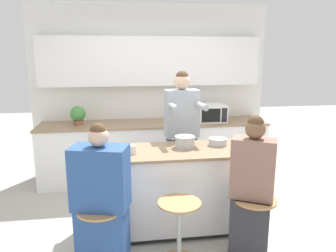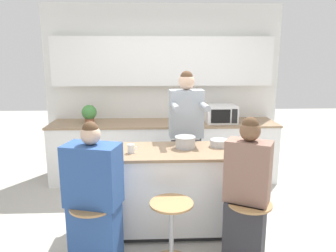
{
  "view_description": "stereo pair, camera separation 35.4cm",
  "coord_description": "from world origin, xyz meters",
  "views": [
    {
      "loc": [
        -0.51,
        -3.36,
        1.94
      ],
      "look_at": [
        0.0,
        0.07,
        1.18
      ],
      "focal_mm": 35.0,
      "sensor_mm": 36.0,
      "label": 1
    },
    {
      "loc": [
        -0.15,
        -3.39,
        1.94
      ],
      "look_at": [
        0.0,
        0.07,
        1.18
      ],
      "focal_mm": 35.0,
      "sensor_mm": 36.0,
      "label": 2
    }
  ],
  "objects": [
    {
      "name": "bar_stool_rightmost",
      "position": [
        0.71,
        -0.68,
        0.36
      ],
      "size": [
        0.4,
        0.4,
        0.62
      ],
      "color": "tan",
      "rests_on": "ground_plane"
    },
    {
      "name": "microwave",
      "position": [
        0.87,
        1.49,
        1.04
      ],
      "size": [
        0.46,
        0.39,
        0.26
      ],
      "color": "white",
      "rests_on": "back_counter"
    },
    {
      "name": "bar_stool_leftmost",
      "position": [
        -0.71,
        -0.67,
        0.36
      ],
      "size": [
        0.4,
        0.4,
        0.62
      ],
      "color": "tan",
      "rests_on": "ground_plane"
    },
    {
      "name": "cooking_pot",
      "position": [
        0.19,
        0.07,
        0.99
      ],
      "size": [
        0.32,
        0.23,
        0.13
      ],
      "color": "#B7BABC",
      "rests_on": "kitchen_island"
    },
    {
      "name": "ground_plane",
      "position": [
        0.0,
        0.0,
        0.0
      ],
      "size": [
        16.0,
        16.0,
        0.0
      ],
      "primitive_type": "plane",
      "color": "#B2ADA3"
    },
    {
      "name": "banana_bunch",
      "position": [
        -0.68,
        0.08,
        0.95
      ],
      "size": [
        0.18,
        0.13,
        0.06
      ],
      "color": "yellow",
      "rests_on": "kitchen_island"
    },
    {
      "name": "kitchen_island",
      "position": [
        0.0,
        0.0,
        0.47
      ],
      "size": [
        1.77,
        0.69,
        0.93
      ],
      "color": "black",
      "rests_on": "ground_plane"
    },
    {
      "name": "person_wrapped_blanket",
      "position": [
        -0.7,
        -0.64,
        0.65
      ],
      "size": [
        0.53,
        0.4,
        1.38
      ],
      "rotation": [
        0.0,
        0.0,
        -0.26
      ],
      "color": "#2D5193",
      "rests_on": "ground_plane"
    },
    {
      "name": "coffee_cup_near",
      "position": [
        -0.39,
        -0.09,
        0.97
      ],
      "size": [
        0.11,
        0.07,
        0.09
      ],
      "color": "white",
      "rests_on": "kitchen_island"
    },
    {
      "name": "person_seated_near",
      "position": [
        0.69,
        -0.64,
        0.64
      ],
      "size": [
        0.45,
        0.4,
        1.41
      ],
      "rotation": [
        0.0,
        0.0,
        -0.49
      ],
      "color": "#333338",
      "rests_on": "ground_plane"
    },
    {
      "name": "wall_back",
      "position": [
        0.0,
        1.87,
        1.54
      ],
      "size": [
        3.73,
        0.22,
        2.7
      ],
      "color": "silver",
      "rests_on": "ground_plane"
    },
    {
      "name": "fruit_bowl",
      "position": [
        0.58,
        0.11,
        0.96
      ],
      "size": [
        0.21,
        0.21,
        0.08
      ],
      "color": "#B7BABC",
      "rests_on": "kitchen_island"
    },
    {
      "name": "back_counter",
      "position": [
        0.0,
        1.53,
        0.46
      ],
      "size": [
        3.46,
        0.7,
        0.91
      ],
      "color": "white",
      "rests_on": "ground_plane"
    },
    {
      "name": "bar_stool_center",
      "position": [
        0.0,
        -0.64,
        0.36
      ],
      "size": [
        0.4,
        0.4,
        0.62
      ],
      "color": "tan",
      "rests_on": "ground_plane"
    },
    {
      "name": "potted_plant",
      "position": [
        -1.13,
        1.53,
        1.06
      ],
      "size": [
        0.22,
        0.22,
        0.28
      ],
      "color": "#93563D",
      "rests_on": "back_counter"
    },
    {
      "name": "person_cooking",
      "position": [
        0.25,
        0.58,
        0.87
      ],
      "size": [
        0.44,
        0.57,
        1.74
      ],
      "rotation": [
        0.0,
        0.0,
        0.06
      ],
      "color": "#383842",
      "rests_on": "ground_plane"
    }
  ]
}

